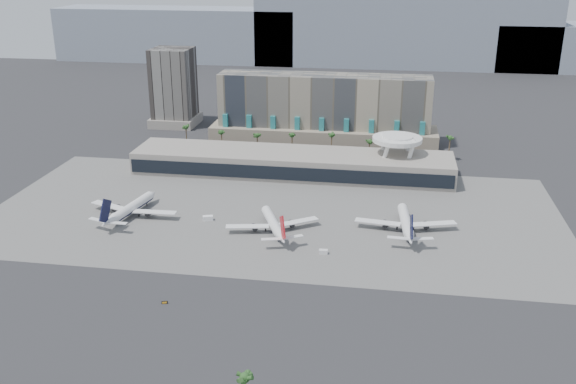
# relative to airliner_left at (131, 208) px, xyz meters

# --- Properties ---
(ground) EXTENTS (900.00, 900.00, 0.00)m
(ground) POSITION_rel_airliner_left_xyz_m (63.04, -40.22, -3.90)
(ground) COLOR #232326
(ground) RESTS_ON ground
(apron_pad) EXTENTS (260.00, 130.00, 0.06)m
(apron_pad) POSITION_rel_airliner_left_xyz_m (63.04, 14.78, -3.87)
(apron_pad) COLOR #5B5B59
(apron_pad) RESTS_ON ground
(mountain_ridge) EXTENTS (680.00, 60.00, 70.00)m
(mountain_ridge) POSITION_rel_airliner_left_xyz_m (90.91, 429.78, 25.99)
(mountain_ridge) COLOR gray
(mountain_ridge) RESTS_ON ground
(hotel) EXTENTS (140.00, 30.00, 42.00)m
(hotel) POSITION_rel_airliner_left_xyz_m (73.04, 134.19, 12.91)
(hotel) COLOR gray
(hotel) RESTS_ON ground
(office_tower) EXTENTS (30.00, 30.00, 52.00)m
(office_tower) POSITION_rel_airliner_left_xyz_m (-31.96, 159.78, 19.04)
(office_tower) COLOR black
(office_tower) RESTS_ON ground
(terminal) EXTENTS (170.00, 32.50, 14.50)m
(terminal) POSITION_rel_airliner_left_xyz_m (63.04, 69.62, 2.62)
(terminal) COLOR gray
(terminal) RESTS_ON ground
(saucer_structure) EXTENTS (26.00, 26.00, 21.89)m
(saucer_structure) POSITION_rel_airliner_left_xyz_m (118.04, 75.78, 14.55)
(saucer_structure) COLOR white
(saucer_structure) RESTS_ON ground
(palm_row) EXTENTS (157.80, 2.80, 13.10)m
(palm_row) POSITION_rel_airliner_left_xyz_m (70.04, 104.78, 6.60)
(palm_row) COLOR brown
(palm_row) RESTS_ON ground
(airliner_left) EXTENTS (42.84, 44.47, 15.46)m
(airliner_left) POSITION_rel_airliner_left_xyz_m (0.00, 0.00, 0.00)
(airliner_left) COLOR white
(airliner_left) RESTS_ON ground
(airliner_centre) EXTENTS (38.65, 39.84, 14.58)m
(airliner_centre) POSITION_rel_airliner_left_xyz_m (66.67, -6.27, -0.22)
(airliner_centre) COLOR white
(airliner_centre) RESTS_ON ground
(airliner_right) EXTENTS (43.69, 45.12, 15.57)m
(airliner_right) POSITION_rel_airliner_left_xyz_m (122.66, 3.29, 0.03)
(airliner_right) COLOR white
(airliner_right) RESTS_ON ground
(service_vehicle_a) EXTENTS (4.96, 3.54, 2.19)m
(service_vehicle_a) POSITION_rel_airliner_left_xyz_m (35.75, 0.54, -2.80)
(service_vehicle_a) COLOR white
(service_vehicle_a) RESTS_ON ground
(service_vehicle_b) EXTENTS (3.47, 2.04, 1.76)m
(service_vehicle_b) POSITION_rel_airliner_left_xyz_m (90.21, -24.70, -3.02)
(service_vehicle_b) COLOR silver
(service_vehicle_b) RESTS_ON ground
(taxiway_sign) EXTENTS (2.11, 0.92, 0.97)m
(taxiway_sign) POSITION_rel_airliner_left_xyz_m (40.82, -71.50, -3.42)
(taxiway_sign) COLOR black
(taxiway_sign) RESTS_ON ground
(near_palm_b) EXTENTS (6.00, 6.00, 12.95)m
(near_palm_b) POSITION_rel_airliner_left_xyz_m (80.41, -121.68, 6.20)
(near_palm_b) COLOR brown
(near_palm_b) RESTS_ON ground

